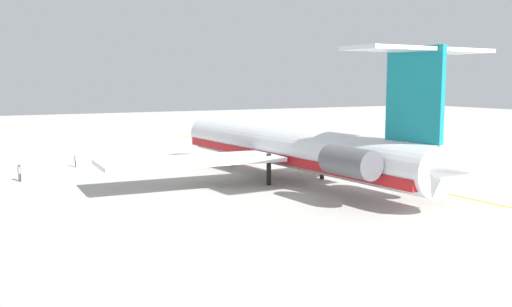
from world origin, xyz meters
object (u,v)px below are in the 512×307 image
Objects in this scene: ground_crew_near_nose at (75,159)px; safety_cone_nose at (285,146)px; main_jetliner at (296,148)px; ground_crew_near_tail at (19,171)px.

ground_crew_near_nose is 34.00m from safety_cone_nose.
main_jetliner reaches higher than ground_crew_near_nose.
ground_crew_near_nose is 3.04× the size of safety_cone_nose.
main_jetliner is 27.29× the size of ground_crew_near_nose.
ground_crew_near_tail is at bearing 108.23° from safety_cone_nose.
ground_crew_near_tail reaches higher than ground_crew_near_nose.
main_jetliner is 31.33m from safety_cone_nose.
ground_crew_near_nose is 0.91× the size of ground_crew_near_tail.
safety_cone_nose is (5.61, -33.53, -0.78)m from ground_crew_near_nose.
ground_crew_near_tail is at bearing 58.15° from main_jetliner.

